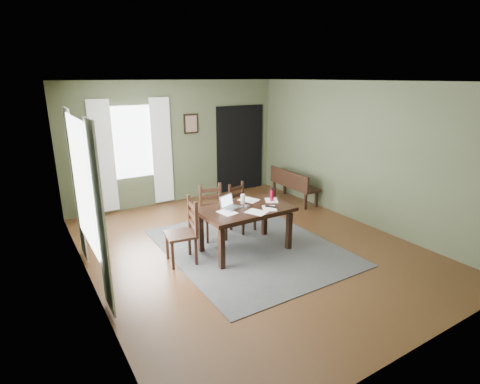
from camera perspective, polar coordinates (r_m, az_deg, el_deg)
ground at (r=6.41m, az=1.42°, el=-8.43°), size 5.00×6.00×0.01m
room_shell at (r=5.86m, az=1.56°, el=7.72°), size 5.02×6.02×2.71m
rug at (r=6.41m, az=1.43°, el=-8.34°), size 2.60×3.20×0.01m
dining_table at (r=6.04m, az=0.81°, el=-3.24°), size 1.48×0.90×0.74m
chair_end at (r=5.79m, az=-8.51°, el=-6.06°), size 0.51×0.50×1.01m
chair_back_left at (r=6.61m, az=-4.16°, el=-3.18°), size 0.49×0.49×0.95m
chair_back_right at (r=6.93m, az=0.16°, el=-2.45°), size 0.47×0.47×0.88m
bench at (r=8.60m, az=8.01°, el=1.34°), size 0.42×1.31×0.74m
laptop at (r=6.00m, az=-1.64°, el=-1.93°), size 0.37×0.33×0.21m
computer_mouse at (r=6.04m, az=1.09°, el=-2.17°), size 0.06×0.09×0.03m
tv_remote at (r=6.05m, az=4.71°, el=-2.25°), size 0.15×0.17×0.02m
drinking_glass at (r=6.19m, az=0.45°, el=-1.05°), size 0.08×0.08×0.16m
water_bottle at (r=6.33m, az=4.89°, el=-0.46°), size 0.09×0.09×0.23m
paper_a at (r=5.81m, az=-1.96°, el=-3.12°), size 0.27×0.33×0.00m
paper_b at (r=6.00m, az=4.50°, el=-2.48°), size 0.32×0.35×0.00m
paper_c at (r=6.39m, az=1.37°, el=-1.21°), size 0.35×0.39×0.00m
paper_d at (r=6.38m, az=4.80°, el=-1.27°), size 0.31×0.34×0.00m
paper_e at (r=5.82m, az=2.51°, el=-3.08°), size 0.35×0.38×0.00m
window_left at (r=5.25m, az=-22.98°, el=1.27°), size 0.01×1.30×1.70m
window_back at (r=8.20m, az=-16.08°, el=7.30°), size 1.00×0.01×1.50m
curtain_left_near at (r=4.55m, az=-20.53°, el=-4.08°), size 0.03×0.48×2.30m
curtain_left_far at (r=6.10m, az=-23.72°, el=0.83°), size 0.03×0.48×2.30m
curtain_back_left at (r=8.08m, az=-20.10°, el=4.97°), size 0.44×0.03×2.30m
curtain_back_right at (r=8.41m, az=-11.81°, el=6.09°), size 0.44×0.03×2.30m
framed_picture at (r=8.62m, az=-7.48°, el=10.28°), size 0.34×0.03×0.44m
doorway_back at (r=9.33m, az=0.01°, el=6.60°), size 1.30×0.03×2.10m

